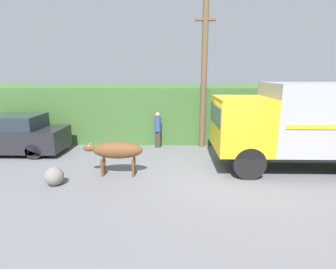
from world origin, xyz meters
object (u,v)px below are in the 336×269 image
(utility_pole, at_px, (204,76))
(roadside_rock, at_px, (54,176))
(parked_suv, at_px, (9,135))
(pedestrian_on_hill, at_px, (158,128))
(brown_cow, at_px, (116,150))
(cargo_truck, at_px, (304,122))

(utility_pole, height_order, roadside_rock, utility_pole)
(parked_suv, height_order, pedestrian_on_hill, parked_suv)
(brown_cow, xyz_separation_m, roadside_rock, (-1.80, -0.90, -0.58))
(utility_pole, bearing_deg, parked_suv, -171.53)
(parked_suv, xyz_separation_m, pedestrian_on_hill, (6.43, 1.09, 0.12))
(brown_cow, distance_m, parked_suv, 5.78)
(parked_suv, xyz_separation_m, roadside_rock, (3.43, -3.35, -0.52))
(brown_cow, bearing_deg, cargo_truck, 20.82)
(cargo_truck, distance_m, roadside_rock, 8.69)
(cargo_truck, distance_m, utility_pole, 4.68)
(cargo_truck, bearing_deg, parked_suv, 168.63)
(cargo_truck, height_order, utility_pole, utility_pole)
(cargo_truck, xyz_separation_m, utility_pole, (-3.28, 2.92, 1.60))
(parked_suv, bearing_deg, roadside_rock, -45.17)
(roadside_rock, bearing_deg, cargo_truck, 11.47)
(utility_pole, bearing_deg, roadside_rock, -137.87)
(pedestrian_on_hill, relative_size, roadside_rock, 2.84)
(pedestrian_on_hill, bearing_deg, cargo_truck, 164.30)
(pedestrian_on_hill, bearing_deg, roadside_rock, 67.20)
(parked_suv, distance_m, pedestrian_on_hill, 6.52)
(cargo_truck, xyz_separation_m, brown_cow, (-6.60, -0.80, -0.87))
(cargo_truck, relative_size, parked_suv, 1.27)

